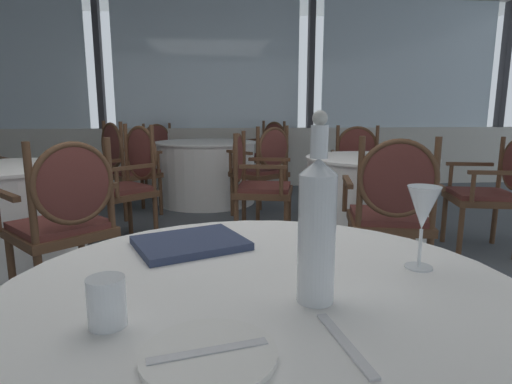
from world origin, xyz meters
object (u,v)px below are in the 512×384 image
wine_glass (423,210)px  dining_chair_1_0 (494,186)px  dining_chair_0_1 (162,152)px  dining_chair_2_2 (129,175)px  dining_chair_0_2 (124,162)px  dining_chair_2_1 (66,214)px  dining_chair_0_3 (265,164)px  dining_chair_1_2 (254,179)px  dining_chair_1_1 (357,165)px  dining_chair_0_0 (268,150)px  side_plate (209,355)px  water_tumbler (107,302)px  menu_book (190,243)px  water_bottle (317,227)px  dining_chair_1_3 (392,205)px

wine_glass → dining_chair_1_0: bearing=51.9°
dining_chair_0_1 → dining_chair_2_2: (0.01, -2.32, 0.02)m
dining_chair_0_2 → dining_chair_2_2: bearing=-112.7°
dining_chair_0_1 → dining_chair_2_1: bearing=-37.8°
dining_chair_0_3 → dining_chair_2_1: 2.39m
dining_chair_0_3 → dining_chair_1_2: (-0.19, -0.81, -0.02)m
dining_chair_1_2 → dining_chair_0_2: bearing=154.0°
dining_chair_1_1 → dining_chair_2_2: 2.24m
dining_chair_0_0 → dining_chair_0_3: size_ratio=1.01×
side_plate → water_tumbler: size_ratio=2.40×
menu_book → dining_chair_1_2: 2.38m
dining_chair_0_0 → dining_chair_0_1: bearing=-45.0°
dining_chair_1_0 → dining_chair_2_1: size_ratio=0.93×
dining_chair_2_2 → dining_chair_1_1: bearing=153.0°
dining_chair_1_2 → water_bottle: bearing=-79.9°
dining_chair_0_2 → dining_chair_1_3: dining_chair_0_2 is taller
dining_chair_0_2 → dining_chair_1_0: dining_chair_0_2 is taller
dining_chair_0_2 → dining_chair_0_3: size_ratio=1.05×
water_bottle → dining_chair_1_0: (1.96, 2.28, -0.36)m
wine_glass → dining_chair_1_3: dining_chair_1_3 is taller
water_bottle → dining_chair_0_1: (-0.92, 5.15, -0.34)m
water_tumbler → dining_chair_0_0: dining_chair_0_0 is taller
water_bottle → water_tumbler: bearing=-170.9°
water_bottle → dining_chair_1_2: 2.72m
wine_glass → water_tumbler: size_ratio=2.25×
dining_chair_0_3 → dining_chair_2_2: dining_chair_2_2 is taller
menu_book → dining_chair_0_2: (-0.87, 3.35, -0.17)m
dining_chair_0_0 → dining_chair_0_2: 2.06m
dining_chair_0_3 → water_bottle: bearing=138.1°
water_bottle → dining_chair_0_3: (0.31, 3.51, -0.32)m
wine_glass → dining_chair_1_1: bearing=73.5°
menu_book → dining_chair_1_1: size_ratio=0.29×
dining_chair_1_3 → dining_chair_0_0: bearing=18.1°
dining_chair_0_2 → dining_chair_1_0: (3.09, -1.43, -0.05)m
dining_chair_0_1 → dining_chair_1_2: (1.04, -2.45, 0.00)m
dining_chair_0_1 → dining_chair_1_3: dining_chair_1_3 is taller
dining_chair_0_2 → dining_chair_0_3: bearing=-44.8°
side_plate → water_tumbler: (-0.17, 0.11, 0.04)m
wine_glass → dining_chair_0_1: bearing=103.5°
water_tumbler → dining_chair_2_2: bearing=100.5°
dining_chair_1_0 → dining_chair_0_1: bearing=-32.1°
dining_chair_1_1 → dining_chair_1_3: size_ratio=0.99×
dining_chair_0_0 → dining_chair_1_0: size_ratio=1.08×
menu_book → dining_chair_1_2: (0.39, 2.34, -0.20)m
menu_book → dining_chair_2_1: 1.36m
menu_book → wine_glass: bearing=-43.9°
dining_chair_0_2 → wine_glass: bearing=-105.1°
menu_book → dining_chair_1_2: size_ratio=0.30×
water_tumbler → dining_chair_0_2: 3.85m
water_bottle → dining_chair_1_0: bearing=49.4°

